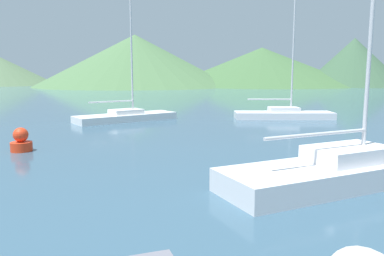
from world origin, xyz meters
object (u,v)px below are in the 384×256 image
Objects in this scene: sailboat_inner at (126,116)px; sailboat_middle at (284,113)px; buoy_marker at (21,141)px; sailboat_outer at (347,168)px.

sailboat_inner is 0.72× the size of sailboat_middle.
sailboat_middle reaches higher than buoy_marker.
sailboat_middle is 17.78m from buoy_marker.
sailboat_inner reaches higher than buoy_marker.
sailboat_inner is 1.00× the size of sailboat_outer.
sailboat_inner is 11.15m from sailboat_middle.
sailboat_middle is at bearing 57.45° from sailboat_outer.
sailboat_inner is 10.48m from buoy_marker.
sailboat_outer is at bearing -20.77° from buoy_marker.
buoy_marker is at bearing -141.00° from sailboat_inner.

